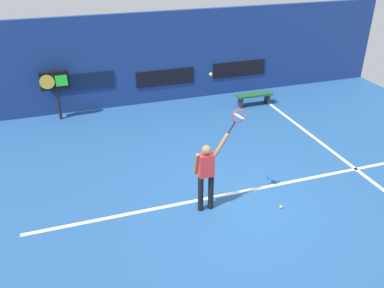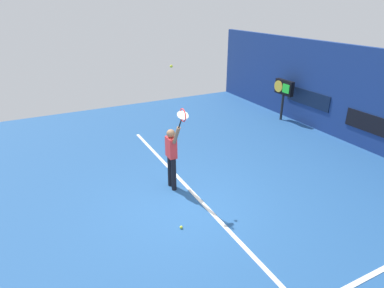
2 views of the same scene
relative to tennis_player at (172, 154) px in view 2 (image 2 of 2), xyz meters
name	(u,v)px [view 2 (image 2 of 2)]	position (x,y,z in m)	size (l,w,h in m)	color
ground_plane	(184,205)	(0.89, -0.07, -1.01)	(18.00, 18.00, 0.00)	#23518C
back_wall	(383,104)	(0.89, 6.97, 0.65)	(18.00, 0.20, 3.32)	navy
sponsor_banner_center	(375,125)	(0.89, 6.85, -0.07)	(2.20, 0.03, 0.60)	black
sponsor_banner_portside	(308,98)	(-2.11, 6.85, 0.10)	(2.20, 0.03, 0.60)	#0C1933
court_baseline	(200,200)	(0.89, 0.36, -1.00)	(10.00, 0.10, 0.01)	white
court_sideline	(368,277)	(4.53, 1.93, -1.00)	(0.10, 7.00, 0.01)	white
tennis_player	(172,154)	(0.00, 0.00, 0.00)	(0.78, 0.31, 1.93)	black
tennis_racket	(182,116)	(0.70, 0.00, 1.25)	(0.46, 0.27, 0.61)	black
tennis_ball	(171,66)	(0.07, 0.02, 2.27)	(0.07, 0.07, 0.07)	#CCE033
scoreboard_clock	(284,89)	(-3.01, 6.39, 0.31)	(0.96, 0.20, 1.70)	black
spare_ball	(181,227)	(1.70, -0.54, -0.98)	(0.07, 0.07, 0.07)	#CCE033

